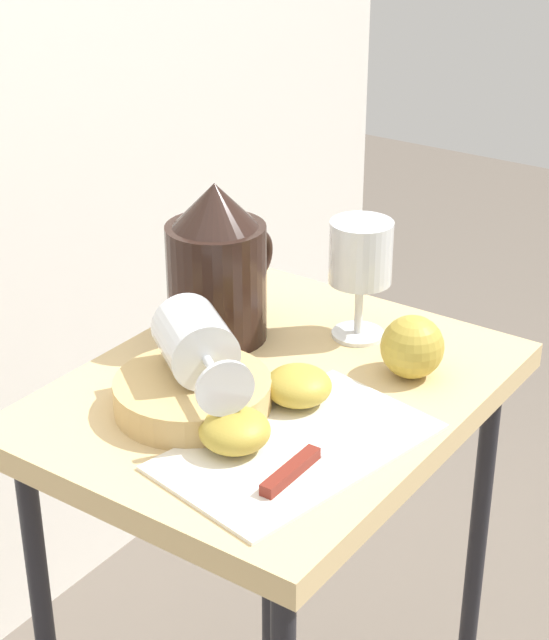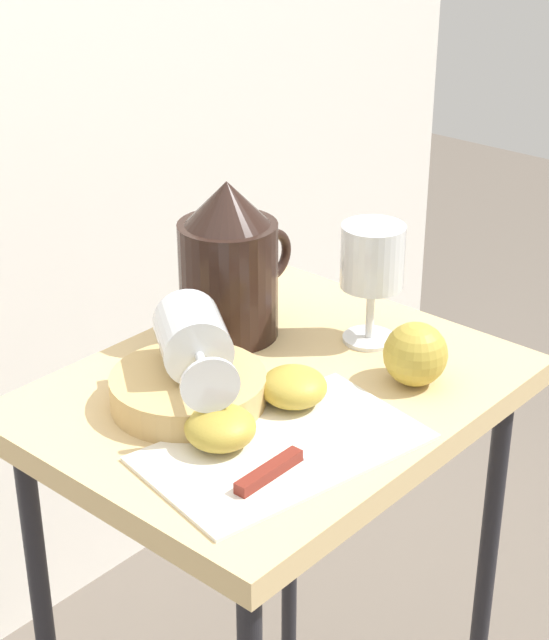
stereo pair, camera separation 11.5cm
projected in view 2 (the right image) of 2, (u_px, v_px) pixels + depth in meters
The scene contains 10 objects.
table at pixel (274, 447), 1.22m from camera, with size 0.53×0.41×0.70m.
linen_napkin at pixel (283, 448), 1.07m from camera, with size 0.28×0.16×0.00m, color silver.
basket_tray at pixel (188, 390), 1.14m from camera, with size 0.17×0.17×0.04m, color tan.
pitcher at pixel (229, 274), 1.26m from camera, with size 0.17×0.12×0.19m.
wine_glass_upright at pixel (372, 263), 1.24m from camera, with size 0.07×0.07×0.15m.
wine_glass_tipped_near at pixel (193, 339), 1.13m from camera, with size 0.14×0.16×0.07m.
apple_half_left at pixel (220, 428), 1.06m from camera, with size 0.07×0.07×0.04m, color #B29938.
apple_half_right at pixel (294, 387), 1.13m from camera, with size 0.07×0.07×0.04m, color #B29938.
apple_whole at pixel (415, 354), 1.17m from camera, with size 0.07×0.07×0.07m, color #B29938.
knife at pixel (293, 457), 1.04m from camera, with size 0.22×0.02×0.01m.
Camera 2 is at (-0.77, -0.68, 1.29)m, focal length 59.87 mm.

